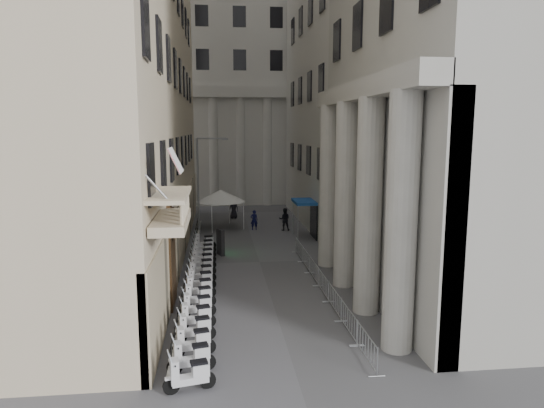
# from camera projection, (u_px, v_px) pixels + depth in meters

# --- Properties ---
(far_building) EXTENTS (22.00, 10.00, 30.00)m
(far_building) POSITION_uv_depth(u_px,v_px,m) (238.00, 75.00, 57.56)
(far_building) COLOR #A3A19A
(far_building) RESTS_ON ground
(iron_fence) EXTENTS (0.30, 28.00, 1.40)m
(iron_fence) POSITION_uv_depth(u_px,v_px,m) (192.00, 269.00, 29.91)
(iron_fence) COLOR black
(iron_fence) RESTS_ON ground
(blue_awning) EXTENTS (1.60, 3.00, 3.00)m
(blue_awning) POSITION_uv_depth(u_px,v_px,m) (304.00, 237.00, 38.71)
(blue_awning) COLOR navy
(blue_awning) RESTS_ON ground
(flag) EXTENTS (1.00, 1.40, 8.20)m
(flag) POSITION_uv_depth(u_px,v_px,m) (182.00, 373.00, 17.18)
(flag) COLOR #9E0C11
(flag) RESTS_ON ground
(scooter_0) EXTENTS (1.49, 0.84, 1.50)m
(scooter_0) POSITION_uv_depth(u_px,v_px,m) (190.00, 391.00, 16.01)
(scooter_0) COLOR silver
(scooter_0) RESTS_ON ground
(scooter_1) EXTENTS (1.49, 0.84, 1.50)m
(scooter_1) POSITION_uv_depth(u_px,v_px,m) (192.00, 372.00, 17.26)
(scooter_1) COLOR silver
(scooter_1) RESTS_ON ground
(scooter_2) EXTENTS (1.49, 0.84, 1.50)m
(scooter_2) POSITION_uv_depth(u_px,v_px,m) (194.00, 356.00, 18.51)
(scooter_2) COLOR silver
(scooter_2) RESTS_ON ground
(scooter_3) EXTENTS (1.49, 0.84, 1.50)m
(scooter_3) POSITION_uv_depth(u_px,v_px,m) (195.00, 341.00, 19.76)
(scooter_3) COLOR silver
(scooter_3) RESTS_ON ground
(scooter_4) EXTENTS (1.49, 0.84, 1.50)m
(scooter_4) POSITION_uv_depth(u_px,v_px,m) (197.00, 329.00, 21.01)
(scooter_4) COLOR silver
(scooter_4) RESTS_ON ground
(scooter_5) EXTENTS (1.49, 0.84, 1.50)m
(scooter_5) POSITION_uv_depth(u_px,v_px,m) (198.00, 317.00, 22.27)
(scooter_5) COLOR silver
(scooter_5) RESTS_ON ground
(scooter_6) EXTENTS (1.49, 0.84, 1.50)m
(scooter_6) POSITION_uv_depth(u_px,v_px,m) (199.00, 307.00, 23.52)
(scooter_6) COLOR silver
(scooter_6) RESTS_ON ground
(scooter_7) EXTENTS (1.49, 0.84, 1.50)m
(scooter_7) POSITION_uv_depth(u_px,v_px,m) (200.00, 298.00, 24.77)
(scooter_7) COLOR silver
(scooter_7) RESTS_ON ground
(scooter_8) EXTENTS (1.49, 0.84, 1.50)m
(scooter_8) POSITION_uv_depth(u_px,v_px,m) (200.00, 290.00, 26.02)
(scooter_8) COLOR silver
(scooter_8) RESTS_ON ground
(scooter_9) EXTENTS (1.49, 0.84, 1.50)m
(scooter_9) POSITION_uv_depth(u_px,v_px,m) (201.00, 283.00, 27.27)
(scooter_9) COLOR silver
(scooter_9) RESTS_ON ground
(scooter_10) EXTENTS (1.49, 0.84, 1.50)m
(scooter_10) POSITION_uv_depth(u_px,v_px,m) (202.00, 276.00, 28.53)
(scooter_10) COLOR silver
(scooter_10) RESTS_ON ground
(scooter_11) EXTENTS (1.49, 0.84, 1.50)m
(scooter_11) POSITION_uv_depth(u_px,v_px,m) (202.00, 270.00, 29.78)
(scooter_11) COLOR silver
(scooter_11) RESTS_ON ground
(scooter_12) EXTENTS (1.49, 0.84, 1.50)m
(scooter_12) POSITION_uv_depth(u_px,v_px,m) (203.00, 264.00, 31.03)
(scooter_12) COLOR silver
(scooter_12) RESTS_ON ground
(scooter_13) EXTENTS (1.49, 0.84, 1.50)m
(scooter_13) POSITION_uv_depth(u_px,v_px,m) (204.00, 259.00, 32.28)
(scooter_13) COLOR silver
(scooter_13) RESTS_ON ground
(scooter_14) EXTENTS (1.49, 0.84, 1.50)m
(scooter_14) POSITION_uv_depth(u_px,v_px,m) (204.00, 254.00, 33.53)
(scooter_14) COLOR silver
(scooter_14) RESTS_ON ground
(scooter_15) EXTENTS (1.49, 0.84, 1.50)m
(scooter_15) POSITION_uv_depth(u_px,v_px,m) (205.00, 250.00, 34.79)
(scooter_15) COLOR silver
(scooter_15) RESTS_ON ground
(barrier_0) EXTENTS (0.60, 2.40, 1.10)m
(barrier_0) POSITION_uv_depth(u_px,v_px,m) (366.00, 361.00, 18.08)
(barrier_0) COLOR #AAADB2
(barrier_0) RESTS_ON ground
(barrier_1) EXTENTS (0.60, 2.40, 1.10)m
(barrier_1) POSITION_uv_depth(u_px,v_px,m) (348.00, 333.00, 20.54)
(barrier_1) COLOR #AAADB2
(barrier_1) RESTS_ON ground
(barrier_2) EXTENTS (0.60, 2.40, 1.10)m
(barrier_2) POSITION_uv_depth(u_px,v_px,m) (334.00, 311.00, 22.99)
(barrier_2) COLOR #AAADB2
(barrier_2) RESTS_ON ground
(barrier_3) EXTENTS (0.60, 2.40, 1.10)m
(barrier_3) POSITION_uv_depth(u_px,v_px,m) (323.00, 294.00, 25.45)
(barrier_3) COLOR #AAADB2
(barrier_3) RESTS_ON ground
(barrier_4) EXTENTS (0.60, 2.40, 1.10)m
(barrier_4) POSITION_uv_depth(u_px,v_px,m) (314.00, 279.00, 27.90)
(barrier_4) COLOR #AAADB2
(barrier_4) RESTS_ON ground
(barrier_5) EXTENTS (0.60, 2.40, 1.10)m
(barrier_5) POSITION_uv_depth(u_px,v_px,m) (306.00, 267.00, 30.36)
(barrier_5) COLOR #AAADB2
(barrier_5) RESTS_ON ground
(barrier_6) EXTENTS (0.60, 2.40, 1.10)m
(barrier_6) POSITION_uv_depth(u_px,v_px,m) (299.00, 257.00, 32.81)
(barrier_6) COLOR #AAADB2
(barrier_6) RESTS_ON ground
(security_tent) EXTENTS (4.20, 4.20, 3.41)m
(security_tent) POSITION_uv_depth(u_px,v_px,m) (229.00, 197.00, 41.55)
(security_tent) COLOR silver
(security_tent) RESTS_ON ground
(street_lamp) EXTENTS (2.54, 0.77, 7.91)m
(street_lamp) POSITION_uv_depth(u_px,v_px,m) (201.00, 178.00, 38.99)
(street_lamp) COLOR gray
(street_lamp) RESTS_ON ground
(info_kiosk) EXTENTS (0.56, 0.89, 1.82)m
(info_kiosk) POSITION_uv_depth(u_px,v_px,m) (221.00, 242.00, 33.17)
(info_kiosk) COLOR black
(info_kiosk) RESTS_ON ground
(pedestrian_a) EXTENTS (0.63, 0.41, 1.73)m
(pedestrian_a) POSITION_uv_depth(u_px,v_px,m) (254.00, 220.00, 41.50)
(pedestrian_a) COLOR #0C0E33
(pedestrian_a) RESTS_ON ground
(pedestrian_b) EXTENTS (1.01, 0.83, 1.93)m
(pedestrian_b) POSITION_uv_depth(u_px,v_px,m) (285.00, 219.00, 41.29)
(pedestrian_b) COLOR black
(pedestrian_b) RESTS_ON ground
(pedestrian_c) EXTENTS (1.06, 0.84, 1.92)m
(pedestrian_c) POSITION_uv_depth(u_px,v_px,m) (234.00, 209.00, 46.93)
(pedestrian_c) COLOR black
(pedestrian_c) RESTS_ON ground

